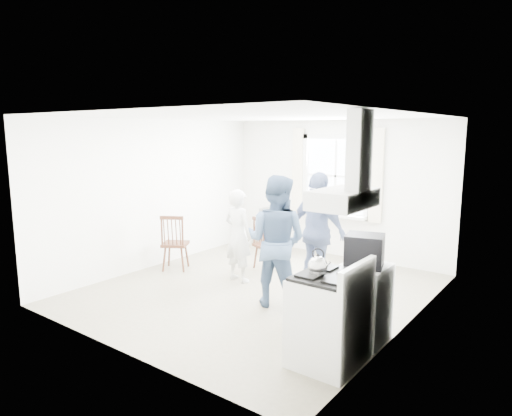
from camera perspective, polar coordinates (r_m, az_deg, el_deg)
The scene contains 15 objects.
room_shell at distance 6.75m, azimuth 0.31°, elevation 0.30°, with size 4.62×5.12×2.64m.
window_assembly at distance 8.80m, azimuth 9.84°, elevation 3.39°, with size 1.88×0.24×1.70m.
range_hood at distance 4.46m, azimuth 11.50°, elevation 3.14°, with size 0.45×0.76×0.94m.
shelf_unit at distance 9.58m, azimuth 1.85°, elevation -2.42°, with size 0.40×0.30×0.80m, color gray.
gas_stove at distance 4.88m, azimuth 9.19°, elevation -13.46°, with size 0.68×0.76×1.12m.
kettle at distance 4.66m, azimuth 7.73°, elevation -7.21°, with size 0.20×0.20×0.28m.
low_cabinet at distance 5.46m, azimuth 13.32°, elevation -11.46°, with size 0.50×0.55×0.90m, color white.
stereo_stack at distance 5.22m, azimuth 13.42°, elevation -5.19°, with size 0.49×0.46×0.36m.
cardboard_box at distance 5.21m, azimuth 13.01°, elevation -6.35°, with size 0.25×0.18×0.16m, color #A17A4E.
windsor_chair_a at distance 7.95m, azimuth -10.29°, elevation -3.57°, with size 0.57×0.56×0.99m.
windsor_chair_b at distance 7.87m, azimuth 0.75°, elevation -3.77°, with size 0.52×0.51×0.94m.
person_left at distance 7.28m, azimuth -2.22°, elevation -3.46°, with size 0.54×0.54×1.49m, color silver.
person_mid at distance 6.25m, azimuth 2.54°, elevation -4.15°, with size 0.88×0.88×1.81m, color #465F83.
person_right at distance 6.91m, azimuth 7.75°, elevation -2.95°, with size 1.05×1.05×1.80m, color navy.
potted_plant at distance 8.77m, azimuth 9.70°, elevation 0.42°, with size 0.18×0.18×0.33m, color #306C39.
Camera 1 is at (3.96, -5.36, 2.38)m, focal length 32.00 mm.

